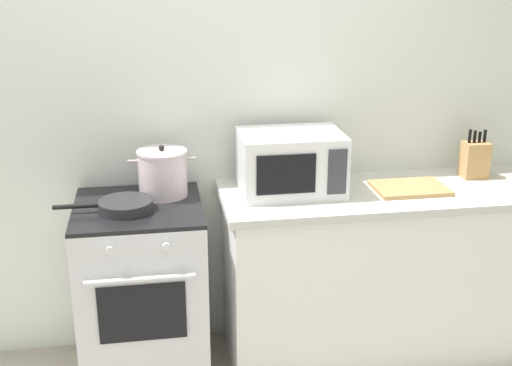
% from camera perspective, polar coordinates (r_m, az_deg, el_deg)
% --- Properties ---
extents(back_wall, '(4.40, 0.10, 2.50)m').
position_cam_1_polar(back_wall, '(3.44, 0.41, 6.00)').
color(back_wall, silver).
rests_on(back_wall, ground_plane).
extents(lower_cabinet_right, '(1.64, 0.56, 0.88)m').
position_cam_1_polar(lower_cabinet_right, '(3.55, 11.05, -7.89)').
color(lower_cabinet_right, white).
rests_on(lower_cabinet_right, ground_plane).
extents(countertop_right, '(1.70, 0.60, 0.04)m').
position_cam_1_polar(countertop_right, '(3.37, 11.54, -0.89)').
color(countertop_right, beige).
rests_on(countertop_right, lower_cabinet_right).
extents(stove, '(0.60, 0.64, 0.92)m').
position_cam_1_polar(stove, '(3.32, -9.78, -9.36)').
color(stove, silver).
rests_on(stove, ground_plane).
extents(stock_pot, '(0.33, 0.24, 0.25)m').
position_cam_1_polar(stock_pot, '(3.21, -8.10, 0.86)').
color(stock_pot, beige).
rests_on(stock_pot, stove).
extents(frying_pan, '(0.45, 0.25, 0.05)m').
position_cam_1_polar(frying_pan, '(3.07, -11.38, -1.93)').
color(frying_pan, '#28282B').
rests_on(frying_pan, stove).
extents(microwave, '(0.50, 0.37, 0.30)m').
position_cam_1_polar(microwave, '(3.23, 3.03, 1.79)').
color(microwave, white).
rests_on(microwave, countertop_right).
extents(cutting_board, '(0.36, 0.26, 0.02)m').
position_cam_1_polar(cutting_board, '(3.37, 13.20, -0.43)').
color(cutting_board, tan).
rests_on(cutting_board, countertop_right).
extents(knife_block, '(0.13, 0.10, 0.26)m').
position_cam_1_polar(knife_block, '(3.64, 18.46, 1.97)').
color(knife_block, tan).
rests_on(knife_block, countertop_right).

